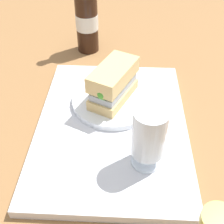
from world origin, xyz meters
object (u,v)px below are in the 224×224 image
(beer_glass, at_px, (149,137))
(second_bottle, at_px, (87,17))
(plate, at_px, (115,100))
(sandwich, at_px, (115,84))

(beer_glass, distance_m, second_bottle, 0.48)
(plate, bearing_deg, sandwich, -25.29)
(second_bottle, bearing_deg, plate, 18.66)
(beer_glass, height_order, second_bottle, second_bottle)
(sandwich, distance_m, beer_glass, 0.18)
(plate, xyz_separation_m, sandwich, (0.00, -0.00, 0.05))
(plate, height_order, second_bottle, second_bottle)
(sandwich, bearing_deg, plate, 180.00)
(sandwich, distance_m, second_bottle, 0.30)
(plate, height_order, sandwich, sandwich)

